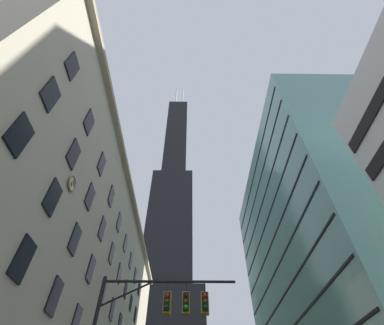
# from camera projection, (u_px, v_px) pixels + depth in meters

# --- Properties ---
(station_building) EXTENTS (16.43, 57.28, 28.04)m
(station_building) POSITION_uv_depth(u_px,v_px,m) (47.00, 293.00, 31.91)
(station_building) COLOR #BCAF93
(station_building) RESTS_ON ground
(dark_skyscraper) EXTENTS (27.74, 27.74, 197.51)m
(dark_skyscraper) POSITION_uv_depth(u_px,v_px,m) (169.00, 256.00, 111.22)
(dark_skyscraper) COLOR black
(dark_skyscraper) RESTS_ON ground
(glass_office_midrise) EXTENTS (14.20, 40.31, 43.61)m
(glass_office_midrise) POSITION_uv_depth(u_px,v_px,m) (319.00, 259.00, 42.29)
(glass_office_midrise) COLOR slate
(glass_office_midrise) RESTS_ON ground
(traffic_signal_mast) EXTENTS (7.27, 0.63, 7.63)m
(traffic_signal_mast) POSITION_uv_depth(u_px,v_px,m) (158.00, 318.00, 13.41)
(traffic_signal_mast) COLOR black
(traffic_signal_mast) RESTS_ON sidewalk_left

